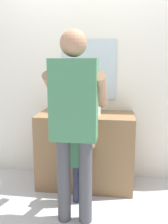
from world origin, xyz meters
TOP-DOWN VIEW (x-y plane):
  - ground_plane at (0.00, 0.00)m, footprint 14.00×14.00m
  - back_wall at (0.00, 0.62)m, footprint 4.40×0.10m
  - vanity_cabinet at (0.00, 0.30)m, footprint 1.12×0.54m
  - sink_basin at (0.00, 0.28)m, footprint 0.35×0.35m
  - faucet at (0.00, 0.49)m, footprint 0.18×0.14m
  - toothbrush_cup at (-0.38, 0.33)m, footprint 0.07×0.07m
  - child_toddler at (0.00, -0.10)m, footprint 0.28×0.28m
  - adult_parent at (-0.01, -0.40)m, footprint 0.54×0.57m

SIDE VIEW (x-z plane):
  - ground_plane at x=0.00m, z-range 0.00..0.00m
  - vanity_cabinet at x=0.00m, z-range 0.00..0.88m
  - child_toddler at x=0.00m, z-range 0.09..0.99m
  - toothbrush_cup at x=-0.38m, z-range 0.83..1.04m
  - sink_basin at x=0.00m, z-range 0.89..1.00m
  - faucet at x=0.00m, z-range 0.87..1.06m
  - adult_parent at x=-0.01m, z-range 0.18..1.92m
  - back_wall at x=0.00m, z-range 0.00..2.70m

